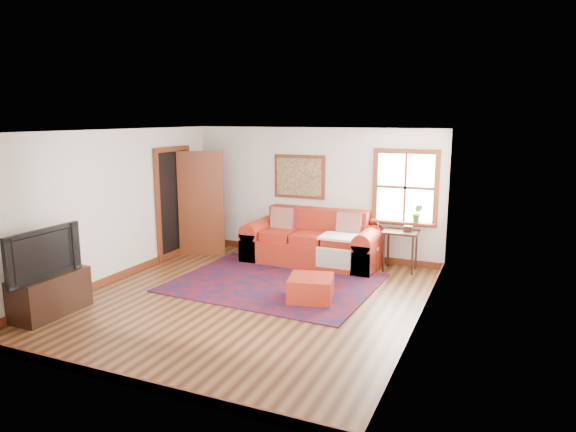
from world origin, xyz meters
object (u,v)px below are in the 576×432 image
at_px(red_ottoman, 311,289).
at_px(side_table, 401,238).
at_px(ladder_back_chair, 368,245).
at_px(red_leather_sofa, 313,245).
at_px(media_cabinet, 50,294).

distance_m(red_ottoman, side_table, 2.28).
distance_m(red_ottoman, ladder_back_chair, 2.01).
relative_size(side_table, ladder_back_chair, 0.88).
distance_m(side_table, ladder_back_chair, 0.59).
bearing_deg(ladder_back_chair, red_leather_sofa, -178.25).
distance_m(red_leather_sofa, media_cabinet, 4.55).
height_order(ladder_back_chair, media_cabinet, ladder_back_chair).
bearing_deg(red_leather_sofa, media_cabinet, -121.86).
height_order(red_ottoman, side_table, side_table).
distance_m(side_table, media_cabinet, 5.67).
bearing_deg(ladder_back_chair, side_table, 8.70).
relative_size(red_leather_sofa, side_table, 3.47).
height_order(side_table, ladder_back_chair, ladder_back_chair).
relative_size(side_table, media_cabinet, 0.68).
bearing_deg(red_ottoman, ladder_back_chair, 66.51).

